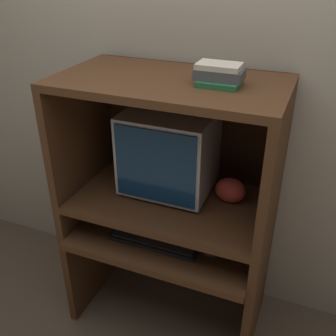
{
  "coord_description": "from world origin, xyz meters",
  "views": [
    {
      "loc": [
        0.62,
        -1.27,
        1.91
      ],
      "look_at": [
        -0.01,
        0.29,
        0.97
      ],
      "focal_mm": 42.0,
      "sensor_mm": 36.0,
      "label": 1
    }
  ],
  "objects_px": {
    "crt_monitor": "(169,151)",
    "keyboard": "(154,240)",
    "mouse": "(210,253)",
    "book_stack": "(219,75)",
    "snack_bag": "(231,190)"
  },
  "relations": [
    {
      "from": "crt_monitor",
      "to": "mouse",
      "type": "relative_size",
      "value": 5.97
    },
    {
      "from": "keyboard",
      "to": "mouse",
      "type": "height_order",
      "value": "mouse"
    },
    {
      "from": "crt_monitor",
      "to": "keyboard",
      "type": "xyz_separation_m",
      "value": [
        0.01,
        -0.22,
        -0.4
      ]
    },
    {
      "from": "keyboard",
      "to": "snack_bag",
      "type": "relative_size",
      "value": 3.04
    },
    {
      "from": "mouse",
      "to": "keyboard",
      "type": "bearing_deg",
      "value": -178.33
    },
    {
      "from": "crt_monitor",
      "to": "book_stack",
      "type": "relative_size",
      "value": 2.25
    },
    {
      "from": "snack_bag",
      "to": "book_stack",
      "type": "bearing_deg",
      "value": -125.33
    },
    {
      "from": "keyboard",
      "to": "mouse",
      "type": "xyz_separation_m",
      "value": [
        0.29,
        0.01,
        0.0
      ]
    },
    {
      "from": "crt_monitor",
      "to": "book_stack",
      "type": "xyz_separation_m",
      "value": [
        0.26,
        -0.09,
        0.44
      ]
    },
    {
      "from": "book_stack",
      "to": "snack_bag",
      "type": "bearing_deg",
      "value": 54.67
    },
    {
      "from": "snack_bag",
      "to": "crt_monitor",
      "type": "bearing_deg",
      "value": -178.65
    },
    {
      "from": "book_stack",
      "to": "crt_monitor",
      "type": "bearing_deg",
      "value": 160.8
    },
    {
      "from": "keyboard",
      "to": "book_stack",
      "type": "distance_m",
      "value": 0.89
    },
    {
      "from": "mouse",
      "to": "book_stack",
      "type": "relative_size",
      "value": 0.38
    },
    {
      "from": "crt_monitor",
      "to": "mouse",
      "type": "height_order",
      "value": "crt_monitor"
    }
  ]
}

